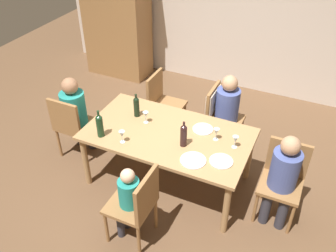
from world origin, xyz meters
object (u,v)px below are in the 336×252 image
Objects in this scene: wine_bottle_dark_red at (184,135)px; dinner_plate_guest_left at (221,161)px; wine_glass_far at (235,140)px; dinner_plate_guest_right at (193,160)px; armoire_cabinet at (116,15)px; chair_left_end at (72,123)px; person_man_bearded at (283,175)px; wine_glass_near_right at (122,134)px; wine_glass_centre at (216,132)px; wine_glass_near_left at (146,115)px; person_man_guest at (229,109)px; dinner_plate_host at (203,129)px; chair_far_right at (218,110)px; person_woman_host at (76,111)px; wine_bottle_tall_green at (100,125)px; chair_near at (137,203)px; person_child_small at (127,197)px; dining_table at (168,138)px; wine_bottle_short_olive at (136,106)px; chair_right_end at (283,176)px; handbag at (190,132)px; chair_far_left at (162,100)px.

wine_bottle_dark_red is 0.49m from dinner_plate_guest_left.
dinner_plate_guest_right is at bearing -129.46° from wine_glass_far.
chair_left_end is at bearing -73.08° from armoire_cabinet.
wine_glass_near_right is at bearing 11.06° from person_man_bearded.
wine_glass_centre is at bearing 40.08° from wine_bottle_dark_red.
person_man_guest is at bearing 46.84° from wine_glass_near_left.
wine_glass_far is at bearing -10.77° from wine_glass_centre.
wine_glass_centre reaches higher than dinner_plate_host.
dinner_plate_guest_right is (-0.27, -0.11, 0.00)m from dinner_plate_guest_left.
wine_glass_near_right is at bearing -28.57° from chair_far_right.
person_woman_host is 3.38× the size of wine_bottle_tall_green.
person_man_guest reaches higher than chair_near.
wine_bottle_tall_green reaches higher than person_child_small.
wine_bottle_short_olive is at bearing 162.21° from dining_table.
wine_glass_near_left is at bearing -37.15° from chair_far_right.
chair_left_end is 1.03m from wine_glass_near_right.
person_man_guest is 3.64× the size of wine_bottle_dark_red.
armoire_cabinet is at bearing 32.41° from person_child_small.
dinner_plate_host is at bearing -40.62° from armoire_cabinet.
chair_far_right is at bearing -90.00° from person_man_guest.
dinner_plate_host is at bearing 5.02° from wine_bottle_short_olive.
wine_glass_near_left is at bearing 164.25° from dinner_plate_guest_left.
person_man_bearded is at bearing 90.00° from chair_right_end.
wine_bottle_tall_green is 0.28m from wine_glass_near_right.
dining_table is 1.70× the size of person_man_bearded.
wine_bottle_tall_green is at bearing -114.91° from handbag.
chair_far_left is (-0.82, 0.00, -0.06)m from chair_far_right.
person_woman_host reaches higher than dinner_plate_guest_right.
person_child_small is 3.05× the size of wine_bottle_short_olive.
dining_table is at bearing 42.91° from wine_glass_near_right.
armoire_cabinet is at bearing -34.31° from person_man_bearded.
chair_far_left is 0.98× the size of person_child_small.
person_child_small is (-0.02, -0.91, -0.11)m from dining_table.
chair_right_end is (2.66, 0.17, 0.00)m from chair_left_end.
chair_right_end reaches higher than wine_glass_far.
dinner_plate_guest_left is (-0.62, -0.19, 0.11)m from person_man_bearded.
wine_glass_centre is at bearing -10.18° from person_man_bearded.
wine_glass_near_right is (0.10, -0.52, -0.03)m from wine_bottle_short_olive.
wine_glass_far is (2.81, -2.21, -0.25)m from armoire_cabinet.
chair_far_right reaches higher than dining_table.
person_child_small is at bearing -40.14° from wine_bottle_tall_green.
chair_right_end is 1.32m from chair_far_right.
chair_far_left is at bearing 137.42° from dinner_plate_guest_left.
wine_glass_near_right is at bearing -137.09° from dining_table.
person_man_guest is at bearing 80.52° from dinner_plate_host.
dinner_plate_guest_left is (1.38, 0.15, -0.14)m from wine_bottle_tall_green.
person_child_small is (-0.48, -1.82, -0.09)m from person_man_guest.
chair_left_end is 1.61m from wine_bottle_dark_red.
chair_left_end is at bearing -163.68° from wine_bottle_short_olive.
handbag is at bearing 1.67° from person_child_small.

